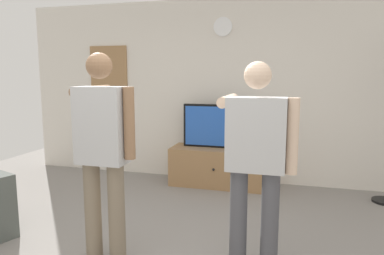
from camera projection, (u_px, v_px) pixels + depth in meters
name	position (u px, v px, depth m)	size (l,w,h in m)	color
back_wall	(224.00, 91.00, 5.36)	(6.40, 0.10, 2.70)	silver
tv_stand	(217.00, 167.00, 5.19)	(1.34, 0.55, 0.55)	#997047
television	(218.00, 126.00, 5.15)	(1.03, 0.07, 0.63)	black
wall_clock	(223.00, 27.00, 5.17)	(0.27, 0.27, 0.03)	white
framed_picture	(109.00, 66.00, 5.75)	(0.64, 0.04, 0.63)	#997047
person_standing_nearer_lamp	(103.00, 147.00, 2.96)	(0.59, 0.78, 1.77)	#7A6B56
person_standing_nearer_couch	(256.00, 156.00, 2.79)	(0.63, 0.78, 1.70)	#4C4C51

